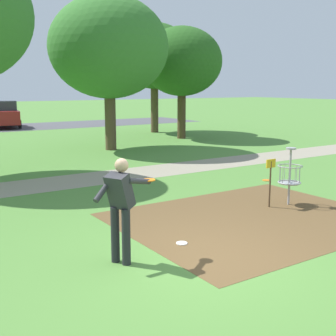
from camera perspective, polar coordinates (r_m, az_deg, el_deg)
ground_plane at (r=7.50m, az=4.16°, el=-11.68°), size 160.00×160.00×0.00m
dirt_tee_pad at (r=9.86m, az=10.67°, el=-6.33°), size 5.59×4.48×0.01m
disc_golf_basket at (r=10.96m, az=15.09°, el=-0.78°), size 0.98×0.58×1.39m
player_foreground_watching at (r=7.10m, az=-6.07°, el=-4.58°), size 1.17×0.49×1.71m
frisbee_by_tee at (r=8.20m, az=1.78°, el=-9.61°), size 0.21×0.21×0.02m
frisbee_mid_grass at (r=13.81m, az=12.50°, el=-1.54°), size 0.24×0.24×0.02m
tree_near_left at (r=27.62m, az=-1.77°, el=14.11°), size 4.61×4.61×6.57m
tree_far_center at (r=24.33m, az=1.78°, el=13.45°), size 4.30×4.30×5.94m
tree_far_right at (r=20.11m, az=-7.61°, el=15.05°), size 5.20×5.20×6.69m
parked_car_center_right at (r=32.74m, az=-20.27°, el=6.48°), size 2.55×4.46×1.84m
gravel_path at (r=13.54m, az=-14.40°, el=-1.90°), size 40.00×1.95×0.00m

